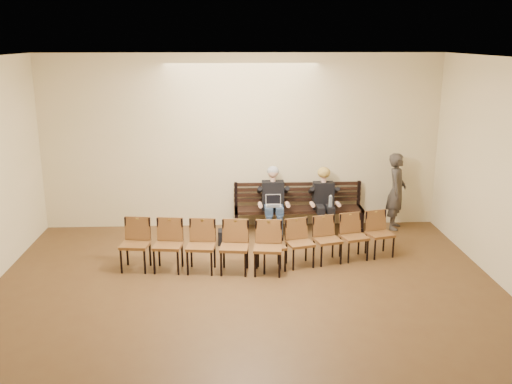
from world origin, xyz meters
TOP-DOWN VIEW (x-y plane):
  - ground at (0.00, 0.00)m, footprint 10.00×10.00m
  - room_walls at (0.00, 0.79)m, footprint 8.02×10.01m
  - bench at (1.14, 4.65)m, footprint 2.60×0.90m
  - seated_man at (0.61, 4.53)m, footprint 0.54×0.75m
  - seated_woman at (1.63, 4.53)m, footprint 0.51×0.71m
  - laptop at (0.61, 4.34)m, footprint 0.30×0.24m
  - water_bottle at (1.72, 4.29)m, footprint 0.09×0.09m
  - bag at (-0.29, 3.86)m, footprint 0.37×0.26m
  - passerby at (3.12, 4.64)m, footprint 0.64×0.77m
  - chair_row_front at (-0.73, 2.58)m, footprint 2.71×0.79m
  - chair_row_back at (1.43, 2.88)m, footprint 2.49×1.07m

SIDE VIEW (x-z plane):
  - ground at x=0.00m, z-range 0.00..0.00m
  - bag at x=-0.29m, z-range 0.00..0.27m
  - bench at x=1.14m, z-range 0.00..0.45m
  - chair_row_back at x=1.43m, z-range 0.00..0.80m
  - chair_row_front at x=-0.73m, z-range 0.00..0.87m
  - laptop at x=0.61m, z-range 0.45..0.67m
  - water_bottle at x=1.72m, z-range 0.45..0.69m
  - seated_woman at x=1.63m, z-range 0.00..1.19m
  - seated_man at x=0.61m, z-range 0.00..1.30m
  - passerby at x=3.12m, z-range 0.00..1.80m
  - room_walls at x=0.00m, z-range 0.78..4.29m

